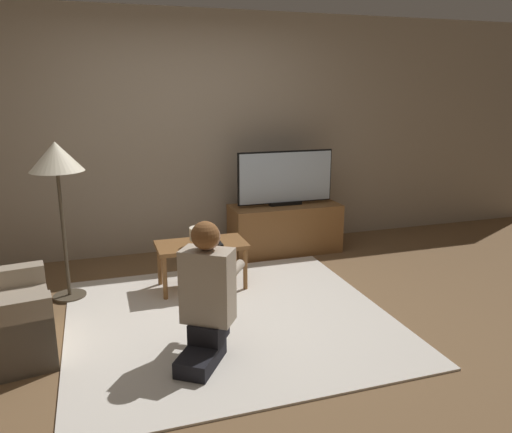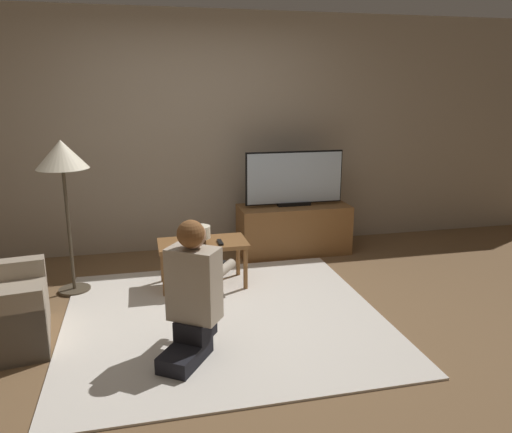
{
  "view_description": "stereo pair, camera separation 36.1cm",
  "coord_description": "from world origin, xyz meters",
  "px_view_note": "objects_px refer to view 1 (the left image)",
  "views": [
    {
      "loc": [
        -0.93,
        -3.53,
        1.8
      ],
      "look_at": [
        0.38,
        0.49,
        0.7
      ],
      "focal_mm": 35.0,
      "sensor_mm": 36.0,
      "label": 1
    },
    {
      "loc": [
        -0.59,
        -3.62,
        1.8
      ],
      "look_at": [
        0.38,
        0.49,
        0.7
      ],
      "focal_mm": 35.0,
      "sensor_mm": 36.0,
      "label": 2
    }
  ],
  "objects_px": {
    "tv": "(285,178)",
    "person_kneeling": "(207,291)",
    "floor_lamp": "(57,165)",
    "table_lamp": "(200,235)",
    "coffee_table": "(201,249)"
  },
  "relations": [
    {
      "from": "floor_lamp",
      "to": "tv",
      "type": "bearing_deg",
      "value": 15.08
    },
    {
      "from": "floor_lamp",
      "to": "person_kneeling",
      "type": "distance_m",
      "value": 1.79
    },
    {
      "from": "coffee_table",
      "to": "floor_lamp",
      "type": "bearing_deg",
      "value": 172.8
    },
    {
      "from": "tv",
      "to": "table_lamp",
      "type": "relative_size",
      "value": 6.02
    },
    {
      "from": "tv",
      "to": "floor_lamp",
      "type": "distance_m",
      "value": 2.37
    },
    {
      "from": "person_kneeling",
      "to": "tv",
      "type": "bearing_deg",
      "value": -89.95
    },
    {
      "from": "coffee_table",
      "to": "person_kneeling",
      "type": "relative_size",
      "value": 0.84
    },
    {
      "from": "floor_lamp",
      "to": "person_kneeling",
      "type": "xyz_separation_m",
      "value": [
        0.94,
        -1.35,
        -0.7
      ]
    },
    {
      "from": "floor_lamp",
      "to": "table_lamp",
      "type": "distance_m",
      "value": 1.32
    },
    {
      "from": "tv",
      "to": "coffee_table",
      "type": "bearing_deg",
      "value": -145.64
    },
    {
      "from": "table_lamp",
      "to": "tv",
      "type": "bearing_deg",
      "value": 36.34
    },
    {
      "from": "tv",
      "to": "person_kneeling",
      "type": "bearing_deg",
      "value": -123.97
    },
    {
      "from": "coffee_table",
      "to": "floor_lamp",
      "type": "xyz_separation_m",
      "value": [
        -1.16,
        0.15,
        0.8
      ]
    },
    {
      "from": "tv",
      "to": "table_lamp",
      "type": "xyz_separation_m",
      "value": [
        -1.13,
        -0.83,
        -0.3
      ]
    },
    {
      "from": "person_kneeling",
      "to": "floor_lamp",
      "type": "bearing_deg",
      "value": -21.04
    }
  ]
}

